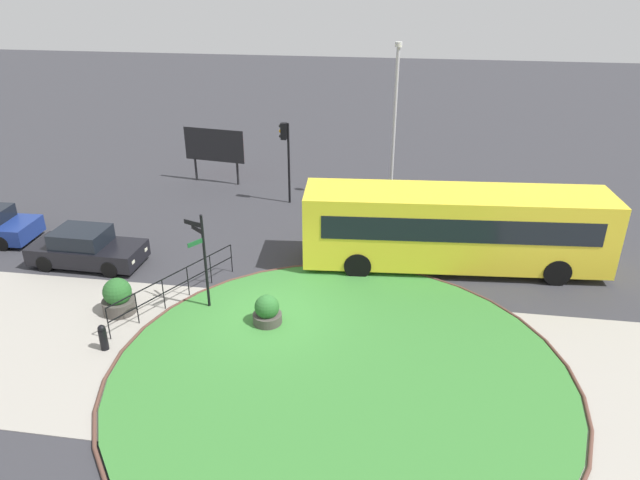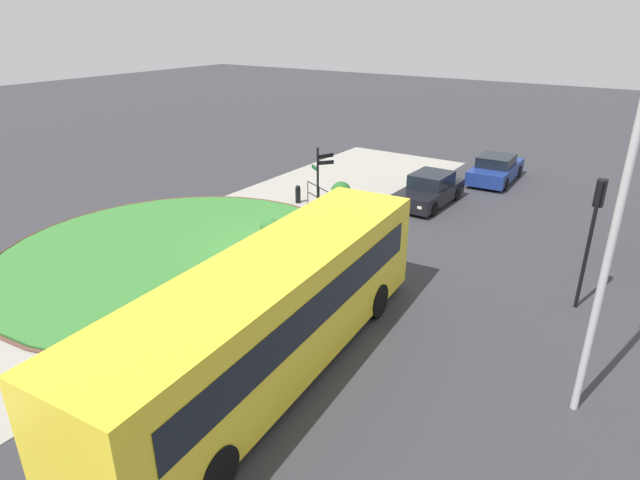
# 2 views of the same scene
# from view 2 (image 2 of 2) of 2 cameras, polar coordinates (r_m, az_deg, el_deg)

# --- Properties ---
(ground) EXTENTS (120.00, 120.00, 0.00)m
(ground) POSITION_cam_2_polar(r_m,az_deg,el_deg) (20.24, -4.38, -0.79)
(ground) COLOR #333338
(sidewalk_paving) EXTENTS (32.00, 7.51, 0.02)m
(sidewalk_paving) POSITION_cam_2_polar(r_m,az_deg,el_deg) (21.61, -9.08, 0.57)
(sidewalk_paving) COLOR #9E998E
(sidewalk_paving) RESTS_ON ground
(grass_island) EXTENTS (12.96, 12.96, 0.10)m
(grass_island) POSITION_cam_2_polar(r_m,az_deg,el_deg) (20.20, -14.70, -1.41)
(grass_island) COLOR #387A33
(grass_island) RESTS_ON ground
(grass_kerb_ring) EXTENTS (13.27, 13.27, 0.11)m
(grass_kerb_ring) POSITION_cam_2_polar(r_m,az_deg,el_deg) (20.20, -14.70, -1.40)
(grass_kerb_ring) COLOR brown
(grass_kerb_ring) RESTS_ON ground
(signpost_directional) EXTENTS (0.74, 0.93, 3.44)m
(signpost_directional) POSITION_cam_2_polar(r_m,az_deg,el_deg) (21.13, -0.10, 6.14)
(signpost_directional) COLOR black
(signpost_directional) RESTS_ON ground
(bollard_foreground) EXTENTS (0.24, 0.24, 0.87)m
(bollard_foreground) POSITION_cam_2_polar(r_m,az_deg,el_deg) (24.89, -2.37, 4.93)
(bollard_foreground) COLOR black
(bollard_foreground) RESTS_ON ground
(railing_grass_edge) EXTENTS (2.50, 4.87, 1.14)m
(railing_grass_edge) POSITION_cam_2_polar(r_m,az_deg,el_deg) (22.34, 1.95, 3.57)
(railing_grass_edge) COLOR black
(railing_grass_edge) RESTS_ON ground
(bus_yellow) EXTENTS (11.38, 3.33, 3.03)m
(bus_yellow) POSITION_cam_2_polar(r_m,az_deg,el_deg) (12.76, -4.98, -7.64)
(bus_yellow) COLOR yellow
(bus_yellow) RESTS_ON ground
(car_near_lane) EXTENTS (4.57, 2.06, 1.39)m
(car_near_lane) POSITION_cam_2_polar(r_m,az_deg,el_deg) (29.76, 18.25, 7.20)
(car_near_lane) COLOR navy
(car_near_lane) RESTS_ON ground
(car_far_lane) EXTENTS (4.30, 1.91, 1.45)m
(car_far_lane) POSITION_cam_2_polar(r_m,az_deg,el_deg) (25.21, 11.61, 5.23)
(car_far_lane) COLOR black
(car_far_lane) RESTS_ON ground
(traffic_light_near) EXTENTS (0.49, 0.26, 3.92)m
(traffic_light_near) POSITION_cam_2_polar(r_m,az_deg,el_deg) (16.95, 27.29, 2.29)
(traffic_light_near) COLOR black
(traffic_light_near) RESTS_ON ground
(lamppost_tall) EXTENTS (0.32, 0.32, 7.48)m
(lamppost_tall) POSITION_cam_2_polar(r_m,az_deg,el_deg) (11.82, 28.70, -0.18)
(lamppost_tall) COLOR #B7B7BC
(lamppost_tall) RESTS_ON ground
(planter_near_signpost) EXTENTS (1.10, 1.10, 1.25)m
(planter_near_signpost) POSITION_cam_2_polar(r_m,az_deg,el_deg) (24.17, 2.25, 4.66)
(planter_near_signpost) COLOR #47423D
(planter_near_signpost) RESTS_ON ground
(planter_kerbside) EXTENTS (0.93, 0.93, 1.07)m
(planter_kerbside) POSITION_cam_2_polar(r_m,az_deg,el_deg) (20.33, -5.30, 0.75)
(planter_kerbside) COLOR #47423D
(planter_kerbside) RESTS_ON ground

